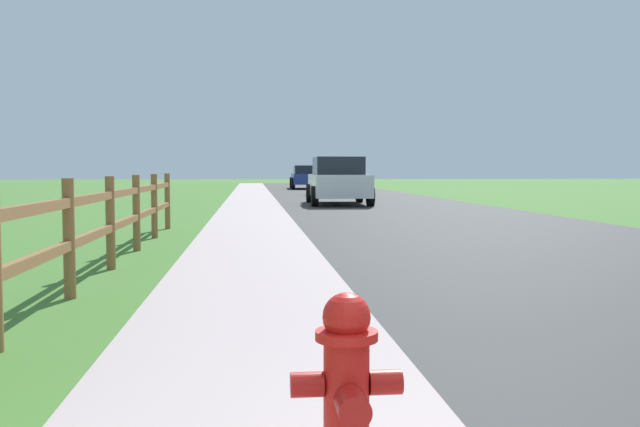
{
  "coord_description": "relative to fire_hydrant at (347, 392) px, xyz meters",
  "views": [
    {
      "loc": [
        -1.01,
        -1.12,
        1.22
      ],
      "look_at": [
        -0.02,
        8.77,
        0.59
      ],
      "focal_mm": 38.87,
      "sensor_mm": 36.0,
      "label": 1
    }
  ],
  "objects": [
    {
      "name": "ground_plane",
      "position": [
        0.66,
        23.61,
        -0.39
      ],
      "size": [
        120.0,
        120.0,
        0.0
      ],
      "primitive_type": "plane",
      "color": "#44752E"
    },
    {
      "name": "road_asphalt",
      "position": [
        4.16,
        25.61,
        -0.39
      ],
      "size": [
        7.0,
        66.0,
        0.01
      ],
      "primitive_type": "cube",
      "color": "#343434",
      "rests_on": "ground"
    },
    {
      "name": "curb_concrete",
      "position": [
        -2.34,
        25.61,
        -0.39
      ],
      "size": [
        6.0,
        66.0,
        0.01
      ],
      "primitive_type": "cube",
      "color": "#B29E9E",
      "rests_on": "ground"
    },
    {
      "name": "grass_verge",
      "position": [
        -3.84,
        25.61,
        -0.39
      ],
      "size": [
        5.0,
        66.0,
        0.0
      ],
      "primitive_type": "cube",
      "color": "#44752E",
      "rests_on": "ground"
    },
    {
      "name": "fire_hydrant",
      "position": [
        0.0,
        0.0,
        0.0
      ],
      "size": [
        0.42,
        0.36,
        0.77
      ],
      "color": "red",
      "rests_on": "ground"
    },
    {
      "name": "rail_fence",
      "position": [
        -2.05,
        5.1,
        0.26
      ],
      "size": [
        0.11,
        13.56,
        1.14
      ],
      "color": "brown",
      "rests_on": "ground"
    },
    {
      "name": "parked_suv_white",
      "position": [
        2.69,
        21.52,
        0.44
      ],
      "size": [
        2.14,
        4.43,
        1.65
      ],
      "color": "white",
      "rests_on": "ground"
    },
    {
      "name": "parked_car_beige",
      "position": [
        3.47,
        30.4,
        0.35
      ],
      "size": [
        2.23,
        4.57,
        1.51
      ],
      "color": "#C6B793",
      "rests_on": "ground"
    },
    {
      "name": "parked_car_blue",
      "position": [
        3.2,
        41.02,
        0.37
      ],
      "size": [
        2.2,
        4.74,
        1.46
      ],
      "color": "navy",
      "rests_on": "ground"
    }
  ]
}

